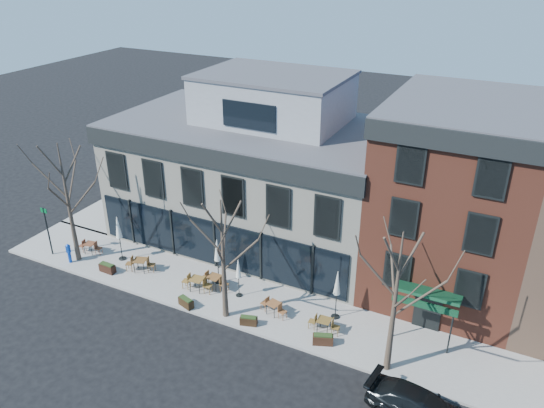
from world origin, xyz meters
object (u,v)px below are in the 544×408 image
at_px(cafe_set_0, 90,247).
at_px(umbrella_0, 118,230).
at_px(parked_sedan, 420,407).
at_px(call_box, 69,253).

height_order(cafe_set_0, umbrella_0, umbrella_0).
height_order(parked_sedan, cafe_set_0, parked_sedan).
relative_size(parked_sedan, cafe_set_0, 2.75).
xyz_separation_m(parked_sedan, call_box, (-22.72, 2.43, 0.19)).
relative_size(call_box, umbrella_0, 0.44).
bearing_deg(umbrella_0, call_box, -146.56).
distance_m(parked_sedan, cafe_set_0, 22.73).
bearing_deg(umbrella_0, cafe_set_0, -172.34).
bearing_deg(call_box, cafe_set_0, 77.43).
bearing_deg(call_box, parked_sedan, -6.09).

